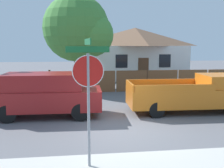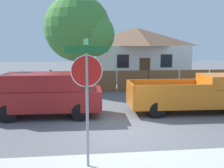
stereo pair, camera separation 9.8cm
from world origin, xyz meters
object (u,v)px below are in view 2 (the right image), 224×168
Objects in this scene: red_suv at (46,93)px; stop_sign at (87,80)px; orange_pickup at (194,94)px; oak_tree at (81,30)px; house at (137,52)px.

stop_sign is at bearing -70.08° from red_suv.
stop_sign is at bearing -133.79° from orange_pickup.
oak_tree reaches higher than red_suv.
house reaches higher than stop_sign.
orange_pickup is (-0.15, -13.60, -1.59)m from house.
oak_tree reaches higher than stop_sign.
oak_tree is 2.00× the size of stop_sign.
house is at bearing 51.78° from oak_tree.
stop_sign is (-5.00, -4.96, 1.38)m from orange_pickup.
orange_pickup is at bearing 38.59° from stop_sign.
house is 13.69m from orange_pickup.
red_suv is at bearing -116.61° from house.
stop_sign is (1.66, -4.97, 1.21)m from red_suv.
red_suv is 5.37m from stop_sign.
house is at bearing 68.33° from stop_sign.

